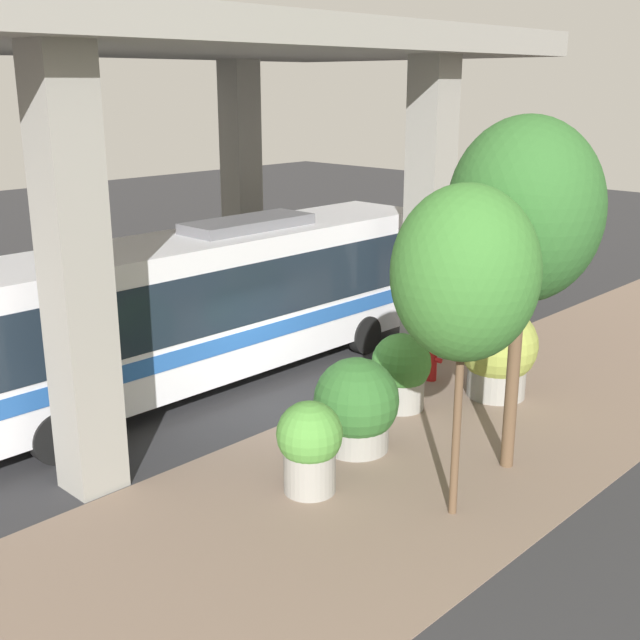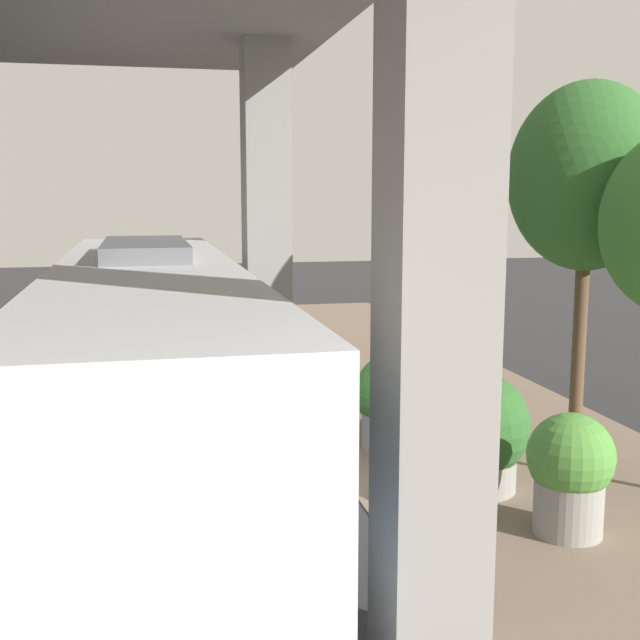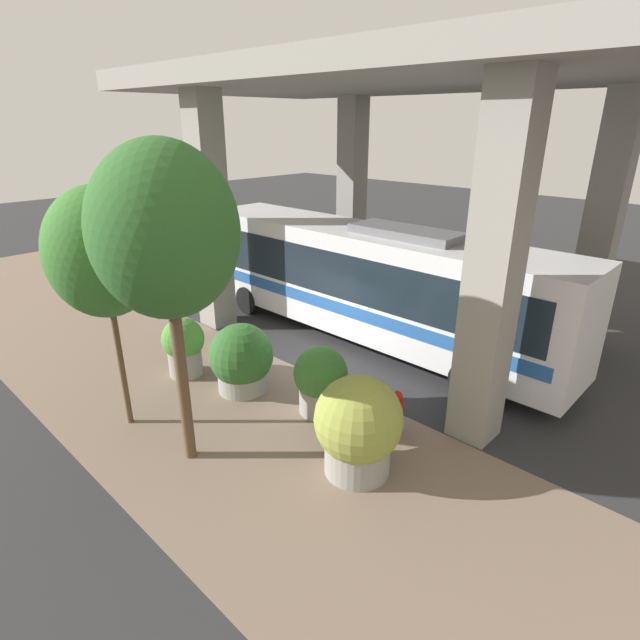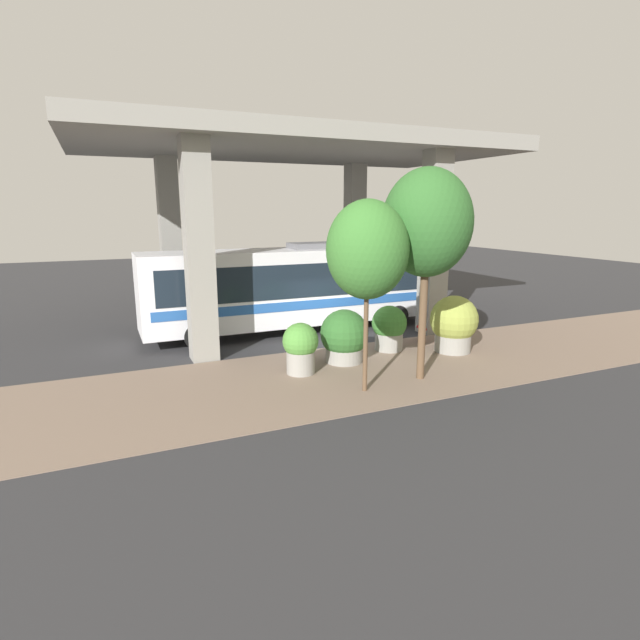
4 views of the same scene
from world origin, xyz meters
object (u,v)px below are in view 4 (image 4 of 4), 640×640
(planter_extra, at_px, (454,324))
(bus, at_px, (299,284))
(planter_front, at_px, (389,328))
(fire_hydrant, at_px, (422,329))
(planter_back, at_px, (301,347))
(street_tree_far, at_px, (427,224))
(planter_middle, at_px, (344,337))
(street_tree_near, at_px, (367,250))

(planter_extra, bearing_deg, bus, 37.20)
(planter_front, bearing_deg, fire_hydrant, -74.20)
(planter_back, height_order, street_tree_far, street_tree_far)
(planter_front, distance_m, planter_extra, 2.33)
(bus, distance_m, street_tree_far, 7.80)
(planter_middle, relative_size, street_tree_far, 0.29)
(planter_front, relative_size, street_tree_far, 0.27)
(planter_front, xyz_separation_m, street_tree_far, (-3.12, 0.78, 3.84))
(bus, relative_size, street_tree_far, 2.04)
(bus, relative_size, planter_extra, 6.20)
(bus, bearing_deg, planter_front, -154.96)
(fire_hydrant, bearing_deg, planter_back, 106.30)
(fire_hydrant, bearing_deg, street_tree_far, 144.46)
(planter_back, height_order, planter_extra, planter_extra)
(planter_back, bearing_deg, bus, -21.14)
(planter_front, relative_size, planter_back, 1.02)
(planter_front, distance_m, street_tree_near, 5.45)
(fire_hydrant, bearing_deg, planter_front, 105.80)
(fire_hydrant, bearing_deg, bus, 46.00)
(planter_back, xyz_separation_m, street_tree_near, (-2.20, -1.10, 3.16))
(bus, bearing_deg, planter_back, 158.86)
(planter_middle, bearing_deg, bus, -2.88)
(street_tree_near, distance_m, street_tree_far, 2.21)
(planter_middle, distance_m, planter_back, 1.89)
(planter_middle, distance_m, street_tree_near, 4.24)
(planter_front, relative_size, planter_extra, 0.81)
(bus, height_order, planter_extra, bus)
(planter_front, height_order, planter_back, planter_front)
(bus, relative_size, street_tree_near, 2.39)
(planter_middle, xyz_separation_m, street_tree_near, (-2.74, 0.71, 3.15))
(bus, distance_m, fire_hydrant, 5.40)
(fire_hydrant, xyz_separation_m, street_tree_far, (-3.63, 2.59, 4.17))
(planter_extra, height_order, street_tree_near, street_tree_near)
(planter_front, bearing_deg, planter_back, 106.52)
(planter_middle, bearing_deg, fire_hydrant, -73.88)
(planter_extra, distance_m, street_tree_near, 6.18)
(street_tree_far, bearing_deg, bus, 8.96)
(bus, height_order, street_tree_far, street_tree_far)
(planter_back, bearing_deg, street_tree_near, -153.57)
(planter_extra, bearing_deg, planter_front, 61.56)
(street_tree_far, bearing_deg, planter_front, -14.10)
(planter_extra, distance_m, street_tree_far, 5.04)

